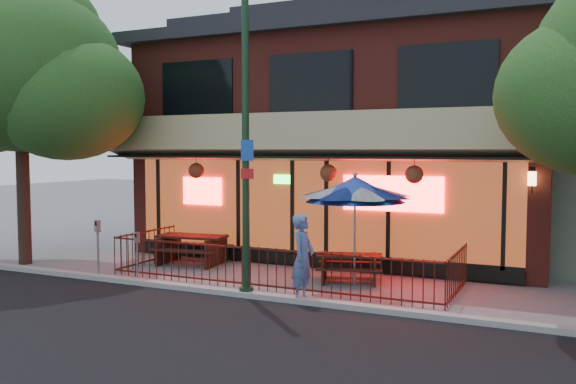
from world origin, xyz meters
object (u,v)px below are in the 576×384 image
street_light (246,153)px  parking_meter_near (137,249)px  picnic_table_right (349,264)px  pedestrian (303,258)px  picnic_table_left (192,245)px  patio_umbrella (355,189)px  parking_meter_far (98,239)px  street_tree_left (23,61)px

street_light → parking_meter_near: size_ratio=5.65×
picnic_table_right → pedestrian: (-0.24, -2.28, 0.49)m
picnic_table_left → pedestrian: 5.22m
picnic_table_left → picnic_table_right: (4.76, -0.30, -0.09)m
patio_umbrella → pedestrian: patio_umbrella is taller
picnic_table_right → patio_umbrella: 1.88m
patio_umbrella → parking_meter_far: size_ratio=1.81×
patio_umbrella → parking_meter_near: bearing=-156.8°
picnic_table_right → parking_meter_near: size_ratio=1.50×
picnic_table_right → street_light: bearing=-124.0°
pedestrian → parking_meter_near: 4.32m
patio_umbrella → picnic_table_right: bearing=129.4°
patio_umbrella → pedestrian: bearing=-103.2°
street_light → parking_meter_far: (-4.20, 0.00, -2.15)m
picnic_table_left → pedestrian: bearing=-29.7°
street_tree_left → patio_umbrella: street_tree_left is taller
patio_umbrella → parking_meter_near: size_ratio=2.16×
street_tree_left → picnic_table_right: bearing=9.7°
street_light → patio_umbrella: size_ratio=2.61×
picnic_table_right → parking_meter_far: (-5.78, -2.33, 0.56)m
patio_umbrella → parking_meter_far: 6.47m
picnic_table_left → picnic_table_right: bearing=-3.6°
street_tree_left → picnic_table_right: size_ratio=4.32×
picnic_table_right → pedestrian: pedestrian is taller
street_tree_left → pedestrian: (8.79, -0.74, -4.74)m
picnic_table_left → parking_meter_near: (0.20, -2.63, 0.30)m
parking_meter_far → parking_meter_near: bearing=0.0°
picnic_table_left → parking_meter_near: size_ratio=1.67×
street_light → parking_meter_far: size_ratio=4.74×
street_light → parking_meter_far: bearing=180.0°
street_tree_left → patio_umbrella: (9.26, 1.27, -3.39)m
patio_umbrella → pedestrian: 2.46m
picnic_table_left → parking_meter_far: parking_meter_far is taller
street_light → pedestrian: bearing=2.3°
pedestrian → parking_meter_far: size_ratio=1.26×
street_light → picnic_table_left: 4.89m
pedestrian → parking_meter_far: bearing=90.1°
street_light → picnic_table_left: bearing=140.5°
street_light → picnic_table_right: (1.57, 2.33, -2.71)m
street_light → picnic_table_left: (-3.19, 2.63, -2.61)m
picnic_table_right → parking_meter_far: bearing=-158.1°
parking_meter_near → parking_meter_far: (-1.22, -0.00, 0.16)m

